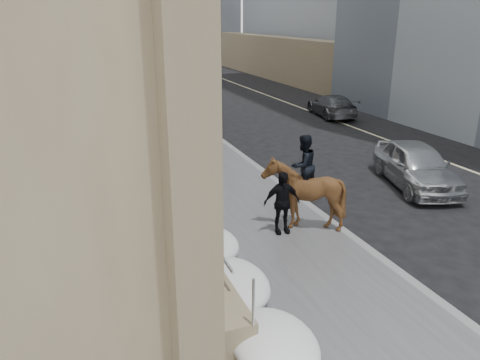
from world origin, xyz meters
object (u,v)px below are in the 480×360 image
car_silver (416,165)px  mounted_horse_right (303,190)px  mounted_horse_left (206,208)px  car_grey (332,106)px  pedestrian (282,202)px

car_silver → mounted_horse_right: bearing=-144.4°
mounted_horse_left → car_grey: size_ratio=0.57×
mounted_horse_left → pedestrian: bearing=171.1°
mounted_horse_left → car_grey: bearing=-138.9°
pedestrian → car_grey: bearing=58.9°
mounted_horse_left → mounted_horse_right: (2.84, 0.07, 0.09)m
mounted_horse_left → car_grey: (12.16, 14.02, -0.49)m
mounted_horse_left → mounted_horse_right: 2.84m
car_grey → mounted_horse_right: bearing=65.3°
pedestrian → car_silver: pedestrian is taller
mounted_horse_right → car_grey: (9.32, 13.95, -0.58)m
car_silver → car_grey: bearing=89.2°
mounted_horse_right → mounted_horse_left: bearing=-17.5°
pedestrian → car_silver: bearing=22.3°
mounted_horse_left → car_silver: 8.66m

